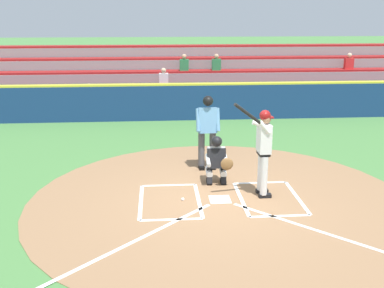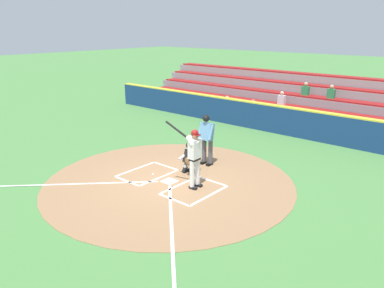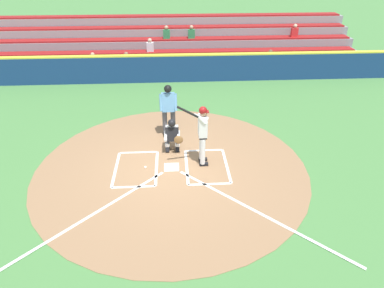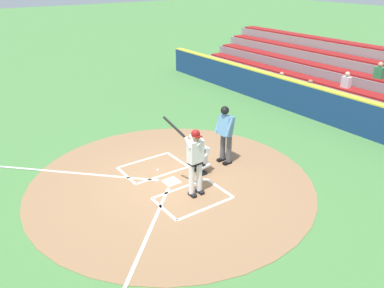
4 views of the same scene
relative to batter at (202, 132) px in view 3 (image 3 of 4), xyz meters
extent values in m
plane|color=#4C8442|center=(0.92, 0.16, -1.10)|extent=(120.00, 120.00, 0.00)
cylinder|color=#99704C|center=(0.92, 0.16, -1.09)|extent=(8.00, 8.00, 0.01)
cube|color=white|center=(0.92, 0.16, -1.08)|extent=(0.44, 0.44, 0.01)
cube|color=white|center=(-0.13, -0.74, -1.08)|extent=(1.20, 0.08, 0.01)
cube|color=white|center=(-0.13, 1.06, -1.08)|extent=(1.20, 0.08, 0.01)
cube|color=white|center=(0.47, 0.16, -1.08)|extent=(0.08, 1.80, 0.01)
cube|color=white|center=(-0.73, 0.16, -1.08)|extent=(0.08, 1.80, 0.01)
cube|color=white|center=(1.97, -0.74, -1.08)|extent=(1.20, 0.08, 0.01)
cube|color=white|center=(1.97, 1.06, -1.08)|extent=(1.20, 0.08, 0.01)
cube|color=white|center=(1.37, 0.16, -1.08)|extent=(0.08, 1.80, 0.01)
cube|color=white|center=(2.57, 0.16, -1.08)|extent=(0.08, 1.80, 0.01)
cube|color=white|center=(3.02, 2.26, -1.08)|extent=(3.73, 3.73, 0.01)
cube|color=white|center=(-1.18, 2.26, -1.08)|extent=(3.73, 3.73, 0.01)
cylinder|color=white|center=(-0.01, -0.14, -0.60)|extent=(0.15, 0.15, 0.84)
cube|color=black|center=(-0.05, -0.14, -1.05)|extent=(0.26, 0.13, 0.09)
cylinder|color=white|center=(-0.01, 0.12, -0.60)|extent=(0.15, 0.15, 0.84)
cube|color=black|center=(-0.05, 0.12, -1.05)|extent=(0.26, 0.13, 0.09)
cube|color=black|center=(-0.01, -0.01, -0.13)|extent=(0.23, 0.34, 0.10)
cube|color=white|center=(-0.01, -0.01, 0.18)|extent=(0.25, 0.40, 0.60)
sphere|color=#9E7051|center=(-0.03, -0.01, 0.59)|extent=(0.21, 0.21, 0.21)
sphere|color=maroon|center=(-0.01, -0.01, 0.66)|extent=(0.23, 0.23, 0.23)
cube|color=maroon|center=(-0.12, -0.01, 0.63)|extent=(0.11, 0.17, 0.02)
cylinder|color=white|center=(0.04, -0.03, 0.46)|extent=(0.43, 0.10, 0.21)
cylinder|color=white|center=(0.04, 0.18, 0.46)|extent=(0.27, 0.10, 0.29)
cylinder|color=black|center=(0.40, 0.32, 0.76)|extent=(0.68, 0.38, 0.53)
cylinder|color=black|center=(0.09, 0.17, 0.52)|extent=(0.10, 0.10, 0.08)
cube|color=black|center=(0.72, -0.79, -1.05)|extent=(0.12, 0.26, 0.09)
cube|color=black|center=(0.72, -0.75, -0.90)|extent=(0.12, 0.24, 0.37)
cylinder|color=silver|center=(0.72, -0.85, -0.82)|extent=(0.16, 0.36, 0.21)
cube|color=black|center=(1.04, -0.80, -1.05)|extent=(0.12, 0.26, 0.09)
cube|color=black|center=(1.04, -0.76, -0.90)|extent=(0.12, 0.24, 0.37)
cylinder|color=silver|center=(1.04, -0.86, -0.82)|extent=(0.16, 0.36, 0.21)
cube|color=silver|center=(0.88, -0.87, -0.48)|extent=(0.41, 0.36, 0.52)
cube|color=black|center=(0.88, -0.76, -0.48)|extent=(0.42, 0.22, 0.46)
sphere|color=tan|center=(0.88, -0.80, -0.11)|extent=(0.21, 0.21, 0.21)
sphere|color=black|center=(0.88, -0.78, -0.09)|extent=(0.24, 0.24, 0.24)
cylinder|color=silver|center=(0.68, -0.69, -0.50)|extent=(0.10, 0.45, 0.20)
cylinder|color=silver|center=(1.08, -0.70, -0.50)|extent=(0.10, 0.45, 0.20)
ellipsoid|color=brown|center=(0.68, -0.49, -0.53)|extent=(0.28, 0.10, 0.28)
cylinder|color=#4C4C51|center=(0.83, -1.88, -0.59)|extent=(0.16, 0.16, 0.86)
cube|color=black|center=(0.83, -1.83, -1.05)|extent=(0.14, 0.28, 0.09)
cylinder|color=#4C4C51|center=(1.11, -1.87, -0.59)|extent=(0.16, 0.16, 0.86)
cube|color=black|center=(1.11, -1.82, -1.05)|extent=(0.14, 0.28, 0.09)
cube|color=#5B8EB7|center=(0.97, -1.83, 0.15)|extent=(0.45, 0.38, 0.66)
sphere|color=tan|center=(0.97, -1.79, 0.62)|extent=(0.22, 0.22, 0.22)
sphere|color=black|center=(0.97, -1.77, 0.64)|extent=(0.25, 0.25, 0.25)
cylinder|color=#5B8EB7|center=(0.73, -1.76, 0.18)|extent=(0.11, 0.29, 0.56)
cylinder|color=#5B8EB7|center=(1.21, -1.75, 0.18)|extent=(0.11, 0.29, 0.56)
sphere|color=white|center=(1.70, 0.15, -1.06)|extent=(0.07, 0.07, 0.07)
cube|color=navy|center=(0.92, -7.34, -0.47)|extent=(22.00, 0.36, 1.25)
cube|color=yellow|center=(0.92, -7.34, 0.18)|extent=(22.00, 0.32, 0.06)
cube|color=gray|center=(0.92, -8.36, -0.87)|extent=(20.00, 0.85, 0.45)
cube|color=maroon|center=(0.92, -8.36, -0.61)|extent=(19.60, 0.72, 0.08)
cube|color=gray|center=(0.92, -9.21, -0.65)|extent=(20.00, 0.85, 0.90)
cube|color=maroon|center=(0.92, -9.21, -0.16)|extent=(19.60, 0.72, 0.08)
cube|color=gray|center=(0.92, -10.06, -0.42)|extent=(20.00, 0.85, 1.35)
cube|color=maroon|center=(0.92, -10.06, 0.29)|extent=(19.60, 0.72, 0.08)
cube|color=gray|center=(0.92, -10.91, -0.20)|extent=(20.00, 0.85, 1.80)
cube|color=maroon|center=(0.92, -10.91, 0.74)|extent=(19.60, 0.72, 0.08)
cube|color=gray|center=(0.92, -11.76, 0.03)|extent=(20.00, 0.85, 2.25)
cube|color=maroon|center=(0.92, -11.76, 1.19)|extent=(19.60, 0.72, 0.08)
cube|color=red|center=(-5.88, -10.01, 0.56)|extent=(0.36, 0.22, 0.46)
sphere|color=beige|center=(-5.88, -10.01, 0.90)|extent=(0.20, 0.20, 0.20)
cube|color=#284C9E|center=(-4.19, -8.31, -0.34)|extent=(0.36, 0.22, 0.46)
sphere|color=brown|center=(-4.19, -8.31, 0.00)|extent=(0.20, 0.20, 0.20)
cube|color=#2D844C|center=(-0.27, -10.01, 0.56)|extent=(0.36, 0.22, 0.46)
sphere|color=tan|center=(-0.27, -10.01, 0.90)|extent=(0.20, 0.20, 0.20)
cube|color=#2D844C|center=(1.05, -10.01, 0.56)|extent=(0.36, 0.22, 0.46)
sphere|color=tan|center=(1.05, -10.01, 0.90)|extent=(0.20, 0.20, 0.20)
cube|color=white|center=(1.91, -9.16, 0.11)|extent=(0.36, 0.22, 0.46)
sphere|color=beige|center=(1.91, -9.16, 0.45)|extent=(0.20, 0.20, 0.20)
cube|color=orange|center=(3.06, -8.31, -0.34)|extent=(0.36, 0.22, 0.46)
sphere|color=#9E7051|center=(3.06, -8.31, 0.00)|extent=(0.20, 0.20, 0.20)
cube|color=#2D844C|center=(4.70, -8.31, -0.34)|extent=(0.36, 0.22, 0.46)
sphere|color=tan|center=(4.70, -8.31, 0.00)|extent=(0.20, 0.20, 0.20)
camera|label=1|loc=(2.19, 9.14, 2.75)|focal=43.57mm
camera|label=2|loc=(-6.89, 8.14, 3.70)|focal=34.90mm
camera|label=3|loc=(0.81, 8.55, 4.61)|focal=31.71mm
camera|label=4|loc=(-7.16, 5.15, 4.40)|focal=35.88mm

